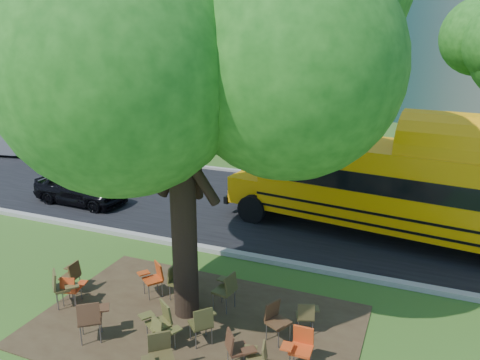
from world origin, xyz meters
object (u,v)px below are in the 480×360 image
at_px(school_bus, 433,191).
at_px(chair_9, 154,276).
at_px(chair_7, 236,347).
at_px(chair_8, 72,274).
at_px(chair_14, 300,344).
at_px(chair_6, 258,358).
at_px(black_car, 80,188).
at_px(chair_10, 176,279).
at_px(chair_0, 71,287).
at_px(bg_car_silver, 10,143).
at_px(pedestrian_a, 49,130).
at_px(chair_3, 160,319).
at_px(chair_5, 159,353).
at_px(chair_11, 203,321).
at_px(chair_12, 276,318).
at_px(chair_4, 163,330).
at_px(chair_1, 61,285).
at_px(chair_15, 227,287).
at_px(main_tree, 177,35).
at_px(chair_13, 306,314).
at_px(chair_2, 91,316).
at_px(bg_car_red, 131,149).
at_px(pedestrian_b, 43,123).

xyz_separation_m(school_bus, chair_9, (-6.12, -5.75, -1.17)).
height_order(chair_7, chair_8, chair_8).
bearing_deg(chair_8, chair_14, -98.74).
xyz_separation_m(chair_6, black_car, (-9.56, 6.48, 0.15)).
bearing_deg(chair_10, chair_0, -65.62).
bearing_deg(bg_car_silver, pedestrian_a, -15.60).
distance_m(chair_3, black_car, 9.59).
distance_m(chair_5, chair_10, 2.77).
xyz_separation_m(chair_7, pedestrian_a, (-17.42, 13.58, 0.43)).
bearing_deg(chair_0, school_bus, 26.75).
relative_size(chair_6, chair_11, 0.88).
distance_m(chair_8, pedestrian_a, 17.74).
bearing_deg(chair_12, bg_car_silver, -93.14).
distance_m(chair_7, chair_8, 4.96).
bearing_deg(chair_4, chair_9, 152.11).
relative_size(chair_1, chair_15, 1.00).
xyz_separation_m(main_tree, chair_3, (0.01, -1.15, -5.56)).
bearing_deg(chair_15, chair_0, 118.57).
bearing_deg(chair_6, chair_13, -28.55).
xyz_separation_m(chair_2, chair_10, (0.80, 2.11, -0.06)).
bearing_deg(chair_8, pedestrian_a, 41.82).
bearing_deg(chair_2, chair_6, -32.39).
relative_size(chair_7, bg_car_red, 0.17).
bearing_deg(chair_15, chair_13, -87.40).
relative_size(black_car, bg_car_red, 0.74).
height_order(chair_0, black_car, black_car).
distance_m(chair_1, chair_6, 5.12).
xyz_separation_m(chair_2, bg_car_red, (-7.81, 12.59, 0.10)).
xyz_separation_m(chair_1, chair_11, (3.68, -0.02, -0.03)).
height_order(chair_12, chair_13, chair_12).
bearing_deg(chair_2, chair_4, -24.83).
bearing_deg(chair_7, pedestrian_a, -167.43).
height_order(chair_8, chair_11, chair_11).
xyz_separation_m(chair_5, pedestrian_a, (-16.21, 14.34, 0.37)).
xyz_separation_m(chair_1, chair_12, (5.02, 0.65, -0.03)).
xyz_separation_m(chair_1, chair_14, (5.71, 0.04, -0.05)).
xyz_separation_m(chair_2, chair_13, (4.03, 1.94, -0.12)).
bearing_deg(chair_14, chair_8, -7.46).
bearing_deg(chair_10, bg_car_red, -145.16).
height_order(chair_7, chair_12, chair_12).
height_order(chair_1, pedestrian_a, pedestrian_a).
bearing_deg(chair_15, bg_car_red, 52.36).
height_order(chair_11, chair_15, chair_15).
distance_m(chair_11, pedestrian_b, 23.66).
bearing_deg(chair_3, main_tree, -55.02).
distance_m(school_bus, chair_6, 8.15).
distance_m(chair_0, bg_car_silver, 16.82).
bearing_deg(school_bus, chair_3, -116.30).
xyz_separation_m(chair_3, chair_7, (1.77, -0.18, -0.05)).
height_order(chair_0, chair_9, chair_9).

